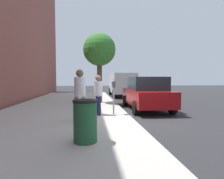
{
  "coord_description": "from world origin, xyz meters",
  "views": [
    {
      "loc": [
        -7.32,
        1.59,
        1.64
      ],
      "look_at": [
        1.02,
        0.64,
        1.18
      ],
      "focal_mm": 29.57,
      "sensor_mm": 36.0,
      "label": 1
    }
  ],
  "objects": [
    {
      "name": "sidewalk_slab",
      "position": [
        0.0,
        3.0,
        0.07
      ],
      "size": [
        28.0,
        6.0,
        0.15
      ],
      "primitive_type": "cube",
      "color": "#B7B2A8",
      "rests_on": "ground_plane"
    },
    {
      "name": "parking_meter",
      "position": [
        0.5,
        0.63,
        1.17
      ],
      "size": [
        0.36,
        0.12,
        1.41
      ],
      "color": "gray",
      "rests_on": "sidewalk_slab"
    },
    {
      "name": "parked_sedan_near",
      "position": [
        2.28,
        -1.35,
        0.89
      ],
      "size": [
        4.43,
        2.04,
        1.77
      ],
      "color": "maroon",
      "rests_on": "ground_plane"
    },
    {
      "name": "pedestrian_bystander",
      "position": [
        -0.61,
        1.99,
        1.25
      ],
      "size": [
        0.44,
        0.43,
        1.85
      ],
      "rotation": [
        0.0,
        0.0,
        -0.79
      ],
      "color": "#726656",
      "rests_on": "sidewalk_slab"
    },
    {
      "name": "parked_van_far",
      "position": [
        10.27,
        -1.35,
        1.26
      ],
      "size": [
        5.23,
        2.17,
        2.18
      ],
      "color": "silver",
      "rests_on": "ground_plane"
    },
    {
      "name": "pedestrian_at_meter",
      "position": [
        0.44,
        1.29,
        1.12
      ],
      "size": [
        0.51,
        0.36,
        1.67
      ],
      "rotation": [
        0.0,
        0.0,
        -1.43
      ],
      "color": "#191E4C",
      "rests_on": "sidewalk_slab"
    },
    {
      "name": "ground_plane",
      "position": [
        0.0,
        0.0,
        0.0
      ],
      "size": [
        80.0,
        80.0,
        0.0
      ],
      "primitive_type": "plane",
      "color": "#2B2B2D",
      "rests_on": "ground"
    },
    {
      "name": "trash_bin",
      "position": [
        -2.93,
        1.74,
        0.66
      ],
      "size": [
        0.59,
        0.59,
        1.01
      ],
      "color": "#1E4C2D",
      "rests_on": "sidewalk_slab"
    },
    {
      "name": "street_tree",
      "position": [
        4.66,
        1.04,
        3.5
      ],
      "size": [
        2.09,
        2.09,
        4.46
      ],
      "color": "brown",
      "rests_on": "sidewalk_slab"
    }
  ]
}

